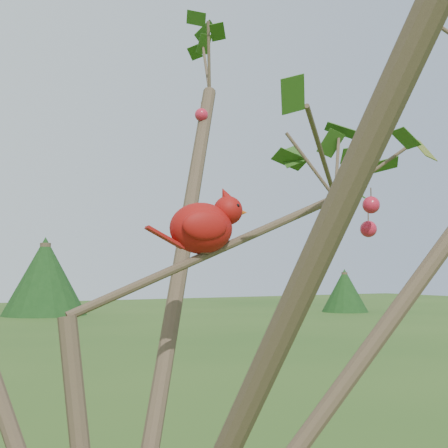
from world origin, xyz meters
The scene contains 2 objects.
crabapple_tree centered at (0.03, -0.02, 2.12)m, with size 2.35×2.05×2.95m.
cardinal centered at (0.23, 0.08, 2.13)m, with size 0.22×0.12×0.15m.
Camera 1 is at (-0.38, -1.05, 2.04)m, focal length 50.00 mm.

